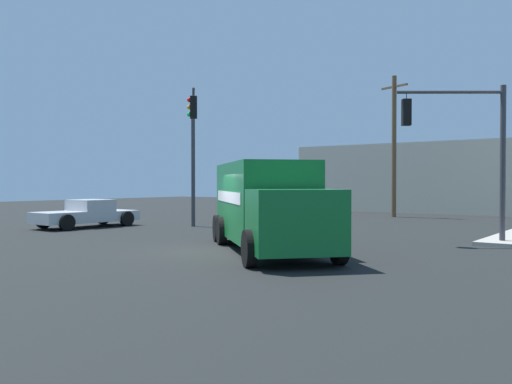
{
  "coord_description": "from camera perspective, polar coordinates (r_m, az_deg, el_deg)",
  "views": [
    {
      "loc": [
        11.66,
        -13.26,
        2.22
      ],
      "look_at": [
        1.45,
        0.57,
        1.93
      ],
      "focal_mm": 37.81,
      "sensor_mm": 36.0,
      "label": 1
    }
  ],
  "objects": [
    {
      "name": "ground_plane",
      "position": [
        17.8,
        -4.88,
        -6.2
      ],
      "size": [
        100.0,
        100.0,
        0.0
      ],
      "primitive_type": "plane",
      "color": "black"
    },
    {
      "name": "utility_pole",
      "position": [
        36.22,
        14.39,
        4.91
      ],
      "size": [
        2.09,
        0.92,
        9.16
      ],
      "color": "brown",
      "rests_on": "ground"
    },
    {
      "name": "pickup_silver",
      "position": [
        28.24,
        -17.42,
        -2.1
      ],
      "size": [
        2.39,
        5.26,
        1.38
      ],
      "color": "#B7BABF",
      "rests_on": "ground"
    },
    {
      "name": "traffic_light_primary",
      "position": [
        26.2,
        -6.68,
        5.39
      ],
      "size": [
        3.37,
        3.56,
        6.43
      ],
      "color": "#38383D",
      "rests_on": "ground"
    },
    {
      "name": "building_backdrop",
      "position": [
        43.88,
        16.36,
        1.42
      ],
      "size": [
        17.43,
        6.0,
        5.18
      ],
      "primitive_type": "cube",
      "color": "beige",
      "rests_on": "ground"
    },
    {
      "name": "traffic_light_secondary",
      "position": [
        20.92,
        21.51,
        5.27
      ],
      "size": [
        3.22,
        2.41,
        5.59
      ],
      "color": "#38383D",
      "rests_on": "sidewalk_corner_far"
    },
    {
      "name": "delivery_truck",
      "position": [
        17.58,
        1.25,
        -1.36
      ],
      "size": [
        7.57,
        7.19,
        2.89
      ],
      "color": "#146B2D",
      "rests_on": "ground"
    }
  ]
}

